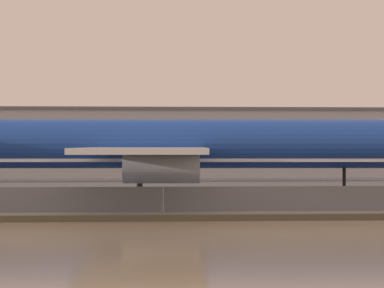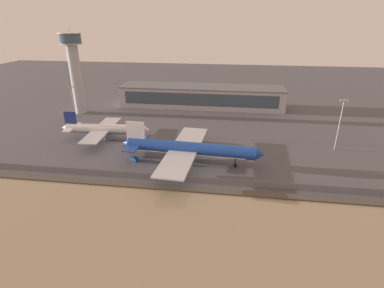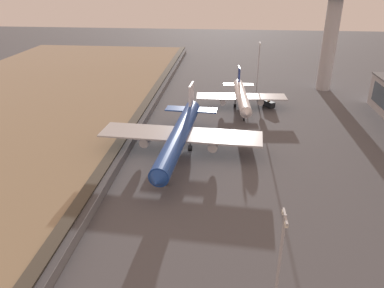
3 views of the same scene
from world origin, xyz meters
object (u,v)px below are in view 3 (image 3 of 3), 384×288
cargo_jet_blue (180,135)px  passenger_jet_white (242,97)px  baggage_tug (183,124)px  control_tower (332,28)px  ops_van (268,104)px  apron_light_mast_apron_east (258,67)px  apron_light_mast_apron_west (278,275)px

cargo_jet_blue → passenger_jet_white: cargo_jet_blue is taller
baggage_tug → control_tower: bearing=131.5°
ops_van → apron_light_mast_apron_east: apron_light_mast_apron_east is taller
apron_light_mast_apron_east → control_tower: bearing=113.9°
control_tower → apron_light_mast_apron_east: 34.61m
apron_light_mast_apron_east → passenger_jet_white: bearing=-21.7°
control_tower → apron_light_mast_apron_west: 130.37m
cargo_jet_blue → baggage_tug: cargo_jet_blue is taller
ops_van → control_tower: 43.76m
cargo_jet_blue → ops_van: cargo_jet_blue is taller
baggage_tug → control_tower: size_ratio=0.08×
ops_van → control_tower: control_tower is taller
ops_van → control_tower: (-26.10, 25.57, 24.07)m
apron_light_mast_apron_east → cargo_jet_blue: bearing=-23.5°
passenger_jet_white → cargo_jet_blue: bearing=-24.2°
baggage_tug → ops_van: 36.85m
cargo_jet_blue → apron_light_mast_apron_east: size_ratio=2.43×
baggage_tug → apron_light_mast_apron_west: apron_light_mast_apron_west is taller
ops_van → apron_light_mast_apron_west: (99.10, -8.10, 10.36)m
ops_van → apron_light_mast_apron_east: (-13.13, -3.63, 10.77)m
ops_van → apron_light_mast_apron_east: 17.37m
ops_van → control_tower: bearing=135.6°
apron_light_mast_apron_east → baggage_tug: bearing=-35.8°
apron_light_mast_apron_west → cargo_jet_blue: bearing=-160.8°
apron_light_mast_apron_east → ops_van: bearing=15.5°
apron_light_mast_apron_west → passenger_jet_white: bearing=-178.8°
passenger_jet_white → baggage_tug: passenger_jet_white is taller
baggage_tug → ops_van: bearing=127.5°
passenger_jet_white → apron_light_mast_apron_west: size_ratio=1.88×
apron_light_mast_apron_west → apron_light_mast_apron_east: (-112.23, 4.47, 0.42)m
passenger_jet_white → baggage_tug: 27.34m
ops_van → apron_light_mast_apron_west: 99.97m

